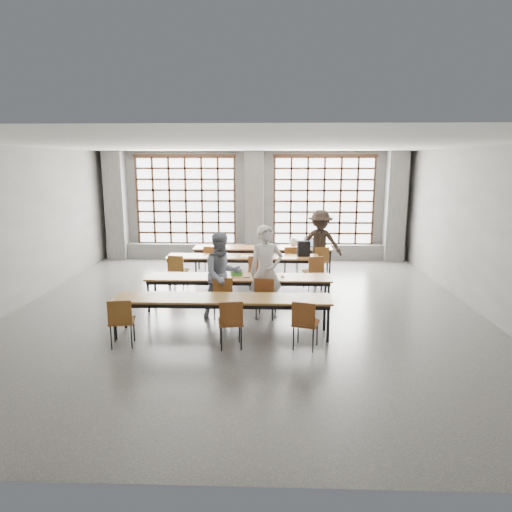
{
  "coord_description": "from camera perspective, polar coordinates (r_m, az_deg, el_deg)",
  "views": [
    {
      "loc": [
        0.54,
        -9.47,
        3.19
      ],
      "look_at": [
        0.22,
        0.4,
        1.12
      ],
      "focal_mm": 32.0,
      "sensor_mm": 36.0,
      "label": 1
    }
  ],
  "objects": [
    {
      "name": "laptop_front",
      "position": [
        9.97,
        1.13,
        -2.1
      ],
      "size": [
        0.44,
        0.4,
        0.26
      ],
      "color": "#B1B1B6",
      "rests_on": "desk_row_c"
    },
    {
      "name": "ceiling",
      "position": [
        9.49,
        -1.42,
        13.69
      ],
      "size": [
        11.0,
        11.0,
        0.0
      ],
      "primitive_type": "plane",
      "rotation": [
        3.14,
        0.0,
        0.0
      ],
      "color": "silver",
      "rests_on": "floor"
    },
    {
      "name": "column_left",
      "position": [
        15.6,
        -17.06,
        6.01
      ],
      "size": [
        0.6,
        0.55,
        3.5
      ],
      "primitive_type": "cube",
      "color": "#51514F",
      "rests_on": "floor"
    },
    {
      "name": "wall_front",
      "position": [
        4.26,
        -5.6,
        -7.98
      ],
      "size": [
        10.0,
        0.0,
        10.0
      ],
      "primitive_type": "plane",
      "rotation": [
        -1.57,
        0.0,
        0.0
      ],
      "color": "#5B5B58",
      "rests_on": "floor"
    },
    {
      "name": "paper_sheet_b",
      "position": [
        11.99,
        -3.11,
        -0.03
      ],
      "size": [
        0.36,
        0.32,
        0.0
      ],
      "primitive_type": "cube",
      "rotation": [
        0.0,
        0.0,
        -0.45
      ],
      "color": "silver",
      "rests_on": "desk_row_b"
    },
    {
      "name": "floor",
      "position": [
        10.01,
        -1.32,
        -6.76
      ],
      "size": [
        11.0,
        11.0,
        0.0
      ],
      "primitive_type": "plane",
      "color": "#4D4D4B",
      "rests_on": "ground"
    },
    {
      "name": "chair_near_left",
      "position": [
        8.26,
        -16.52,
        -7.41
      ],
      "size": [
        0.49,
        0.49,
        0.88
      ],
      "color": "brown",
      "rests_on": "floor"
    },
    {
      "name": "chair_mid_left",
      "position": [
        11.67,
        -9.78,
        -1.5
      ],
      "size": [
        0.48,
        0.48,
        0.88
      ],
      "color": "brown",
      "rests_on": "floor"
    },
    {
      "name": "window_left",
      "position": [
        15.21,
        -8.75,
        6.82
      ],
      "size": [
        3.32,
        0.12,
        3.0
      ],
      "color": "white",
      "rests_on": "wall_back"
    },
    {
      "name": "student_female",
      "position": [
        9.41,
        -4.22,
        -2.39
      ],
      "size": [
        1.07,
        0.99,
        1.77
      ],
      "primitive_type": "imported",
      "rotation": [
        0.0,
        0.0,
        0.48
      ],
      "color": "#182548",
      "rests_on": "floor"
    },
    {
      "name": "desk_row_b",
      "position": [
        12.03,
        -1.66,
        -0.3
      ],
      "size": [
        4.0,
        0.7,
        0.73
      ],
      "color": "brown",
      "rests_on": "floor"
    },
    {
      "name": "phone",
      "position": [
        9.79,
        -1.17,
        -2.68
      ],
      "size": [
        0.13,
        0.07,
        0.01
      ],
      "primitive_type": "cube",
      "rotation": [
        0.0,
        0.0,
        0.07
      ],
      "color": "black",
      "rests_on": "desk_row_c"
    },
    {
      "name": "wall_right",
      "position": [
        10.57,
        26.86,
        2.71
      ],
      "size": [
        0.0,
        11.0,
        11.0
      ],
      "primitive_type": "plane",
      "rotation": [
        1.57,
        0.0,
        -1.57
      ],
      "color": "#5B5B58",
      "rests_on": "floor"
    },
    {
      "name": "laptop_back",
      "position": [
        13.37,
        6.7,
        1.4
      ],
      "size": [
        0.41,
        0.36,
        0.26
      ],
      "color": "#B2B2B7",
      "rests_on": "desk_row_a"
    },
    {
      "name": "chair_back_mid",
      "position": [
        12.66,
        4.44,
        -0.31
      ],
      "size": [
        0.44,
        0.45,
        0.88
      ],
      "color": "brown",
      "rests_on": "floor"
    },
    {
      "name": "chair_near_mid",
      "position": [
        7.88,
        -3.17,
        -7.87
      ],
      "size": [
        0.48,
        0.48,
        0.88
      ],
      "color": "maroon",
      "rests_on": "floor"
    },
    {
      "name": "paper_sheet_a",
      "position": [
        12.12,
        -4.48,
        0.08
      ],
      "size": [
        0.34,
        0.27,
        0.0
      ],
      "primitive_type": "cube",
      "rotation": [
        0.0,
        0.0,
        0.24
      ],
      "color": "white",
      "rests_on": "desk_row_b"
    },
    {
      "name": "chair_back_left",
      "position": [
        12.75,
        -5.55,
        -0.24
      ],
      "size": [
        0.47,
        0.47,
        0.88
      ],
      "color": "brown",
      "rests_on": "floor"
    },
    {
      "name": "green_box",
      "position": [
        9.97,
        -2.43,
        -2.2
      ],
      "size": [
        0.25,
        0.1,
        0.09
      ],
      "primitive_type": "cube",
      "rotation": [
        0.0,
        0.0,
        -0.05
      ],
      "color": "#327F29",
      "rests_on": "desk_row_c"
    },
    {
      "name": "student_back",
      "position": [
        12.77,
        8.01,
        1.54
      ],
      "size": [
        1.27,
        0.8,
        1.87
      ],
      "primitive_type": "imported",
      "rotation": [
        0.0,
        0.0,
        0.09
      ],
      "color": "black",
      "rests_on": "floor"
    },
    {
      "name": "column_mid",
      "position": [
        14.77,
        -0.22,
        6.23
      ],
      "size": [
        0.6,
        0.55,
        3.5
      ],
      "primitive_type": "cube",
      "color": "#51514F",
      "rests_on": "floor"
    },
    {
      "name": "chair_front_left",
      "position": [
        9.38,
        -4.2,
        -4.65
      ],
      "size": [
        0.48,
        0.48,
        0.88
      ],
      "color": "brown",
      "rests_on": "floor"
    },
    {
      "name": "wall_back",
      "position": [
        15.05,
        -0.18,
        6.33
      ],
      "size": [
        10.0,
        0.0,
        10.0
      ],
      "primitive_type": "plane",
      "rotation": [
        1.57,
        0.0,
        0.0
      ],
      "color": "#5B5B58",
      "rests_on": "floor"
    },
    {
      "name": "mouse",
      "position": [
        9.86,
        3.34,
        -2.53
      ],
      "size": [
        0.11,
        0.08,
        0.04
      ],
      "primitive_type": "ellipsoid",
      "rotation": [
        0.0,
        0.0,
        -0.23
      ],
      "color": "white",
      "rests_on": "desk_row_c"
    },
    {
      "name": "wall_left",
      "position": [
        11.07,
        -28.21,
        2.94
      ],
      "size": [
        0.0,
        11.0,
        11.0
      ],
      "primitive_type": "plane",
      "rotation": [
        1.57,
        0.0,
        1.57
      ],
      "color": "#5B5B58",
      "rests_on": "floor"
    },
    {
      "name": "plastic_bag",
      "position": [
        13.26,
        4.75,
        1.72
      ],
      "size": [
        0.29,
        0.24,
        0.29
      ],
      "primitive_type": "ellipsoid",
      "rotation": [
        0.0,
        0.0,
        0.14
      ],
      "color": "white",
      "rests_on": "desk_row_a"
    },
    {
      "name": "paper_sheet_c",
      "position": [
        12.01,
        -1.19,
        0.01
      ],
      "size": [
        0.33,
        0.27,
        0.0
      ],
      "primitive_type": "cube",
      "rotation": [
        0.0,
        0.0,
        -0.21
      ],
      "color": "white",
      "rests_on": "desk_row_b"
    },
    {
      "name": "backpack",
      "position": [
        12.04,
        5.97,
        0.94
      ],
      "size": [
        0.34,
        0.24,
        0.4
      ],
      "primitive_type": "cube",
      "rotation": [
        0.0,
        0.0,
        0.12
      ],
      "color": "black",
      "rests_on": "desk_row_b"
    },
    {
      "name": "chair_mid_centre",
      "position": [
        11.43,
        0.12,
        -1.6
      ],
      "size": [
        0.46,
        0.46,
        0.88
      ],
      "color": "brown",
      "rests_on": "floor"
    },
    {
      "name": "red_pouch",
      "position": [
        8.35,
        -16.43,
        -7.47
      ],
      "size": [
        0.22,
        0.14,
        0.06
      ],
      "primitive_type": "cube",
      "rotation": [
        0.0,
        0.0,
        0.35
      ],
      "color": "#9E1C13",
      "rests_on": "chair_near_left"
    },
    {
      "name": "desk_row_a",
      "position": [
        13.24,
        0.85,
        0.82
      ],
      "size": [
        4.0,
        0.7,
        0.73
      ],
      "color": "brown",
      "rests_on": "floor"
    },
    {
      "name": "column_right",
      "position": [
        15.28,
        16.99,
        5.9
      ],
      "size": [
        0.6,
        0.55,
        3.5
      ],
      "primitive_type": "cube",
      "color": "#51514F",
      "rests_on": "floor"
    },
    {
      "name": "chair_mid_right",
      "position": [
        11.48,
        7.27,
        -1.64
      ],
      "size": [
        0.53,
        0.53,
        0.88
      ],
      "color": "brown",
      "rests_on": "floor"
    },
    {
      "name": "chair_near_right",
      "position": [
        7.88,
        6.12,
        -7.94
      ],
      "size": [
        0.52,
        0.53,
        0.88
      ],
      "color": "brown",
      "rests_on": "floor"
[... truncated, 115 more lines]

